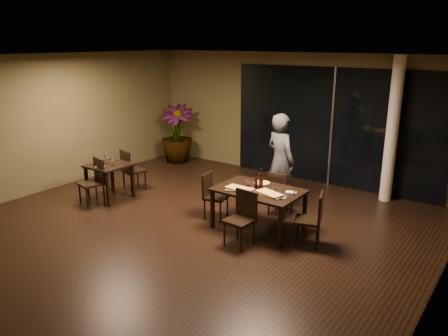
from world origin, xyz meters
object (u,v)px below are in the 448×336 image
at_px(bottle_a, 256,180).
at_px(chair_main_far, 279,192).
at_px(main_table, 259,193).
at_px(potted_plant, 177,134).
at_px(diner, 280,161).
at_px(chair_main_right, 313,217).
at_px(chair_side_far, 130,168).
at_px(side_table, 109,170).
at_px(chair_main_left, 212,193).
at_px(bottle_c, 261,178).
at_px(chair_main_near, 242,215).
at_px(bottle_b, 261,181).
at_px(chair_side_near, 95,179).

bearing_deg(bottle_a, chair_main_far, 84.52).
relative_size(main_table, potted_plant, 0.95).
bearing_deg(bottle_a, diner, 97.90).
bearing_deg(chair_main_right, diner, -151.98).
bearing_deg(chair_side_far, bottle_a, -167.32).
bearing_deg(potted_plant, main_table, -31.16).
xyz_separation_m(side_table, chair_main_left, (2.40, 0.46, -0.14)).
xyz_separation_m(potted_plant, bottle_c, (4.19, -2.43, 0.14)).
relative_size(chair_main_near, diner, 0.47).
bearing_deg(diner, chair_main_right, 155.60).
bearing_deg(chair_main_near, diner, 103.75).
bearing_deg(diner, chair_side_far, 37.37).
bearing_deg(bottle_b, chair_main_right, -3.96).
xyz_separation_m(main_table, chair_main_right, (1.06, -0.03, -0.17)).
height_order(chair_side_far, bottle_c, bottle_c).
height_order(chair_main_far, bottle_b, bottle_b).
bearing_deg(chair_side_far, chair_main_right, -167.69).
bearing_deg(bottle_a, chair_side_near, -164.43).
height_order(chair_main_far, chair_side_near, chair_side_near).
xyz_separation_m(diner, bottle_b, (0.25, -1.14, -0.07)).
relative_size(chair_main_near, bottle_b, 3.25).
xyz_separation_m(chair_main_right, bottle_a, (-1.14, 0.06, 0.39)).
relative_size(chair_main_far, chair_main_right, 0.97).
bearing_deg(chair_side_near, chair_main_right, 23.99).
xyz_separation_m(side_table, chair_main_near, (3.49, -0.15, -0.12)).
relative_size(side_table, bottle_a, 2.78).
height_order(side_table, bottle_b, bottle_b).
bearing_deg(bottle_b, chair_side_near, -164.57).
bearing_deg(chair_main_far, bottle_c, 84.05).
height_order(diner, bottle_c, diner).
bearing_deg(main_table, side_table, -171.63).
bearing_deg(side_table, chair_main_left, 10.82).
bearing_deg(bottle_c, chair_main_right, -8.01).
relative_size(bottle_b, bottle_c, 0.81).
bearing_deg(bottle_c, main_table, -74.99).
relative_size(side_table, chair_main_right, 0.88).
bearing_deg(chair_main_left, main_table, -100.04).
distance_m(main_table, chair_side_near, 3.51).
distance_m(main_table, bottle_b, 0.22).
bearing_deg(bottle_c, chair_main_left, -170.35).
xyz_separation_m(side_table, chair_main_right, (4.46, 0.47, -0.12)).
bearing_deg(chair_side_near, bottle_c, 29.89).
distance_m(bottle_a, bottle_b, 0.09).
height_order(chair_main_left, potted_plant, potted_plant).
xyz_separation_m(chair_main_far, chair_main_right, (1.07, -0.79, 0.01)).
bearing_deg(chair_main_near, bottle_b, 100.40).
distance_m(chair_main_right, potted_plant, 5.89).
xyz_separation_m(chair_side_near, bottle_c, (3.35, 1.02, 0.39)).
distance_m(main_table, chair_main_far, 0.78).
height_order(side_table, potted_plant, potted_plant).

